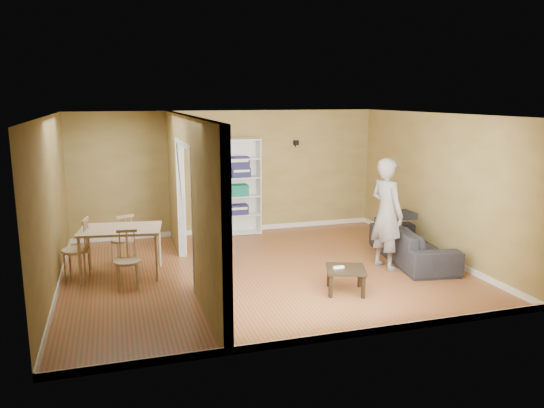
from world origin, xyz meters
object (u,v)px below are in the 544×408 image
Objects in this scene: coffee_table at (346,272)px; dining_table at (121,233)px; chair_left at (76,248)px; person at (387,204)px; sofa at (413,237)px; chair_far at (122,238)px; chair_near at (127,260)px; bookshelf at (239,186)px.

coffee_table is 0.44× the size of dining_table.
chair_left is (-0.70, 0.08, -0.23)m from dining_table.
person is 3.93× the size of coffee_table.
coffee_table is (-1.81, -1.12, -0.10)m from sofa.
coffee_table is (-1.13, -0.88, -0.79)m from person.
chair_far reaches higher than coffee_table.
chair_left is at bearing 154.43° from coffee_table.
coffee_table is 0.63× the size of chair_far.
sofa is 2.50× the size of chair_near.
chair_near is (-3.11, 1.16, 0.12)m from coffee_table.
sofa reaches higher than dining_table.
person reaches higher than chair_far.
coffee_table is 0.58× the size of chair_left.
chair_left is (-3.88, 1.86, 0.17)m from coffee_table.
bookshelf reaches higher than chair_near.
coffee_table is 0.64× the size of chair_near.
coffee_table is at bearing -14.16° from chair_near.
sofa is 1.73× the size of dining_table.
person is 2.27× the size of chair_left.
bookshelf is 2.92m from chair_far.
bookshelf reaches higher than chair_left.
chair_near is at bearing -83.61° from dining_table.
person is at bearing 89.55° from chair_left.
chair_far is at bearing 98.09° from chair_near.
dining_table is 1.30× the size of chair_left.
coffee_table is at bearing -79.91° from bookshelf.
chair_far is (-0.04, 1.28, 0.01)m from chair_near.
chair_left reaches higher than dining_table.
chair_near is at bearing 159.56° from coffee_table.
chair_far is (0.03, 0.66, -0.27)m from dining_table.
chair_near is (-4.24, 0.28, -0.67)m from person.
chair_far reaches higher than sofa.
dining_table reaches higher than coffee_table.
bookshelf reaches higher than chair_far.
person is 1.75× the size of dining_table.
chair_near is 0.98× the size of chair_far.
person is 1.09× the size of bookshelf.
chair_near is at bearing 58.42° from chair_left.
bookshelf is 1.60× the size of dining_table.
chair_left is (-3.18, -2.06, -0.53)m from bookshelf.
chair_far reaches higher than dining_table.
chair_left is at bearing -147.07° from bookshelf.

